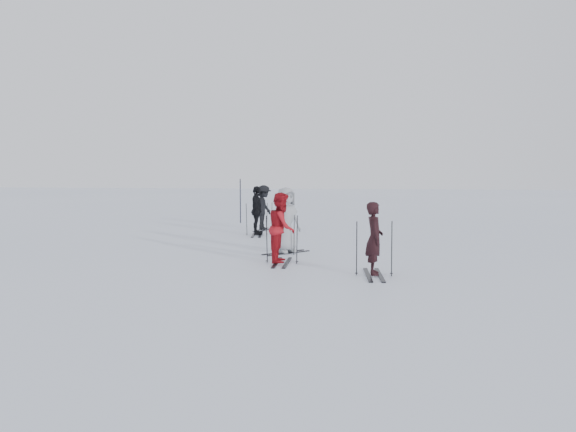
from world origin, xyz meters
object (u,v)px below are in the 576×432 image
at_px(skier_red, 282,229).
at_px(skier_grey, 286,221).
at_px(piste_marker, 240,201).
at_px(skier_near_dark, 374,240).
at_px(skier_uphill_far, 264,208).
at_px(skier_uphill_left, 257,211).

height_order(skier_red, skier_grey, skier_grey).
bearing_deg(piste_marker, skier_grey, -69.26).
height_order(skier_near_dark, skier_red, skier_red).
height_order(skier_near_dark, piste_marker, piste_marker).
bearing_deg(skier_grey, piste_marker, 62.27).
bearing_deg(piste_marker, skier_uphill_far, -60.34).
distance_m(skier_near_dark, skier_uphill_far, 10.55).
bearing_deg(skier_near_dark, skier_uphill_left, 24.77).
bearing_deg(skier_uphill_left, piste_marker, 11.59).
height_order(skier_uphill_left, skier_uphill_far, skier_uphill_left).
bearing_deg(skier_red, skier_uphill_left, 14.77).
bearing_deg(piste_marker, skier_near_dark, -64.22).
distance_m(skier_red, skier_uphill_left, 6.49).
bearing_deg(skier_uphill_left, skier_uphill_far, -5.24).
distance_m(skier_uphill_left, piste_marker, 5.11).
bearing_deg(skier_grey, skier_red, -133.58).
relative_size(skier_uphill_left, skier_uphill_far, 1.01).
xyz_separation_m(skier_near_dark, skier_uphill_far, (-4.38, 9.59, 0.07)).
height_order(skier_red, piste_marker, piste_marker).
relative_size(skier_near_dark, piste_marker, 0.82).
distance_m(skier_grey, piste_marker, 9.84).
xyz_separation_m(skier_uphill_far, piste_marker, (-1.63, 2.86, 0.12)).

